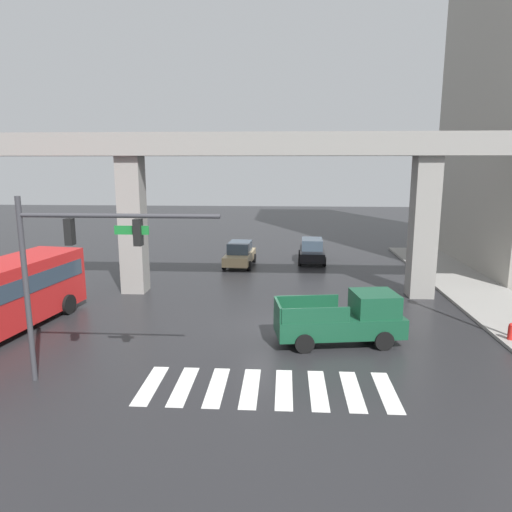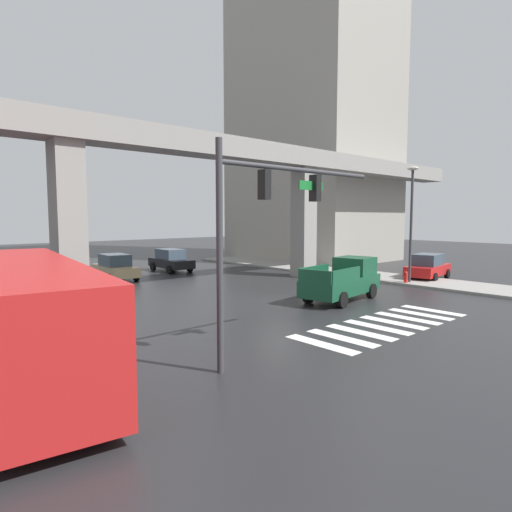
{
  "view_description": "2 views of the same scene",
  "coord_description": "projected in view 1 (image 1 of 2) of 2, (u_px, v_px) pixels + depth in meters",
  "views": [
    {
      "loc": [
        0.51,
        -20.06,
        7.22
      ],
      "look_at": [
        -0.79,
        1.1,
        3.02
      ],
      "focal_mm": 33.07,
      "sensor_mm": 36.0,
      "label": 1
    },
    {
      "loc": [
        -14.69,
        -14.75,
        4.16
      ],
      "look_at": [
        0.5,
        2.22,
        2.12
      ],
      "focal_mm": 30.3,
      "sensor_mm": 36.0,
      "label": 2
    }
  ],
  "objects": [
    {
      "name": "ground_plane",
      "position": [
        272.0,
        327.0,
        21.07
      ],
      "size": [
        120.0,
        120.0,
        0.0
      ],
      "primitive_type": "plane",
      "color": "#232326"
    },
    {
      "name": "sidewalk_east",
      "position": [
        512.0,
        316.0,
        22.33
      ],
      "size": [
        4.0,
        36.0,
        0.15
      ],
      "primitive_type": "cube",
      "color": "gray",
      "rests_on": "ground"
    },
    {
      "name": "fire_hydrant",
      "position": [
        511.0,
        333.0,
        19.14
      ],
      "size": [
        0.24,
        0.24,
        0.85
      ],
      "color": "red",
      "rests_on": "ground"
    },
    {
      "name": "elevated_overpass",
      "position": [
        276.0,
        159.0,
        25.06
      ],
      "size": [
        53.45,
        1.88,
        8.79
      ],
      "color": "gray",
      "rests_on": "ground"
    },
    {
      "name": "pickup_truck",
      "position": [
        346.0,
        319.0,
        19.11
      ],
      "size": [
        5.33,
        2.65,
        2.08
      ],
      "color": "#14472D",
      "rests_on": "ground"
    },
    {
      "name": "crosswalk_stripes",
      "position": [
        267.0,
        388.0,
        15.33
      ],
      "size": [
        8.25,
        2.8,
        0.01
      ],
      "color": "silver",
      "rests_on": "ground"
    },
    {
      "name": "sedan_tan",
      "position": [
        240.0,
        254.0,
        33.49
      ],
      "size": [
        2.18,
        4.41,
        1.72
      ],
      "color": "tan",
      "rests_on": "ground"
    },
    {
      "name": "sedan_black",
      "position": [
        312.0,
        251.0,
        34.83
      ],
      "size": [
        2.08,
        4.36,
        1.72
      ],
      "color": "black",
      "rests_on": "ground"
    },
    {
      "name": "traffic_signal_mast",
      "position": [
        75.0,
        253.0,
        15.0
      ],
      "size": [
        6.49,
        0.32,
        6.2
      ],
      "color": "#38383D",
      "rests_on": "ground"
    }
  ]
}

